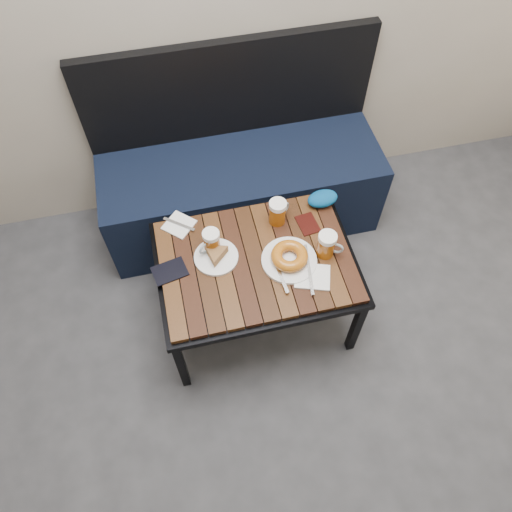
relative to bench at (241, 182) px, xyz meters
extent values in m
cube|color=black|center=(0.00, -0.02, -0.05)|extent=(1.40, 0.50, 0.45)
cube|color=black|center=(0.00, 0.21, 0.43)|extent=(1.40, 0.05, 0.50)
cube|color=black|center=(-0.45, -0.89, -0.06)|extent=(0.04, 0.03, 0.42)
cube|color=black|center=(0.33, -0.89, -0.06)|extent=(0.04, 0.03, 0.42)
cube|color=black|center=(-0.45, -0.33, -0.06)|extent=(0.04, 0.04, 0.42)
cube|color=black|center=(0.33, -0.33, -0.06)|extent=(0.04, 0.04, 0.42)
cube|color=black|center=(-0.06, -0.61, 0.16)|extent=(0.84, 0.62, 0.03)
cube|color=#321F0B|center=(-0.06, -0.61, 0.19)|extent=(0.80, 0.58, 0.02)
cylinder|color=#92460B|center=(-0.23, -0.52, 0.25)|extent=(0.09, 0.09, 0.09)
cylinder|color=white|center=(-0.23, -0.52, 0.30)|extent=(0.07, 0.07, 0.02)
torus|color=#8C999E|center=(-0.26, -0.54, 0.25)|extent=(0.05, 0.04, 0.06)
cylinder|color=#92460B|center=(0.08, -0.43, 0.25)|extent=(0.10, 0.10, 0.10)
cylinder|color=white|center=(0.08, -0.43, 0.31)|extent=(0.08, 0.08, 0.02)
torus|color=#8C999E|center=(0.11, -0.41, 0.25)|extent=(0.06, 0.04, 0.06)
cylinder|color=#92460B|center=(0.23, -0.65, 0.25)|extent=(0.10, 0.10, 0.10)
cylinder|color=white|center=(0.23, -0.65, 0.31)|extent=(0.08, 0.08, 0.02)
torus|color=#8C999E|center=(0.27, -0.66, 0.25)|extent=(0.06, 0.04, 0.06)
cylinder|color=white|center=(-0.22, -0.57, 0.21)|extent=(0.19, 0.19, 0.01)
cylinder|color=white|center=(0.07, -0.65, 0.21)|extent=(0.23, 0.23, 0.02)
torus|color=#87410C|center=(0.07, -0.65, 0.24)|extent=(0.15, 0.15, 0.05)
cube|color=#A5A8AD|center=(0.14, -0.72, 0.22)|extent=(0.05, 0.24, 0.00)
cube|color=#A5A8AD|center=(0.02, -0.72, 0.22)|extent=(0.03, 0.18, 0.00)
cube|color=white|center=(-0.35, -0.36, 0.20)|extent=(0.16, 0.16, 0.01)
cube|color=#A5A8AD|center=(-0.35, -0.36, 0.21)|extent=(0.13, 0.11, 0.00)
cube|color=white|center=(0.14, -0.75, 0.20)|extent=(0.17, 0.16, 0.01)
cube|color=black|center=(-0.42, -0.59, 0.20)|extent=(0.15, 0.12, 0.01)
cube|color=black|center=(0.20, -0.48, 0.20)|extent=(0.10, 0.12, 0.01)
ellipsoid|color=navy|center=(0.30, -0.38, 0.23)|extent=(0.15, 0.11, 0.06)
camera|label=1|loc=(-0.32, -1.72, 1.95)|focal=35.00mm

